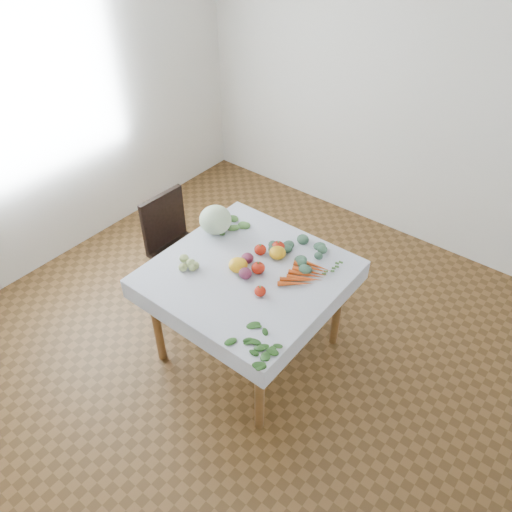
{
  "coord_description": "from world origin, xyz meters",
  "views": [
    {
      "loc": [
        1.51,
        -1.82,
        2.83
      ],
      "look_at": [
        -0.0,
        0.08,
        0.82
      ],
      "focal_mm": 35.0,
      "sensor_mm": 36.0,
      "label": 1
    }
  ],
  "objects_px": {
    "carrot_bunch": "(306,275)",
    "cabbage": "(215,220)",
    "table": "(248,283)",
    "chair": "(174,241)",
    "heirloom_back": "(277,253)"
  },
  "relations": [
    {
      "from": "table",
      "to": "heirloom_back",
      "type": "bearing_deg",
      "value": 73.26
    },
    {
      "from": "table",
      "to": "heirloom_back",
      "type": "relative_size",
      "value": 9.11
    },
    {
      "from": "table",
      "to": "chair",
      "type": "distance_m",
      "value": 0.88
    },
    {
      "from": "cabbage",
      "to": "carrot_bunch",
      "type": "height_order",
      "value": "cabbage"
    },
    {
      "from": "table",
      "to": "carrot_bunch",
      "type": "relative_size",
      "value": 3.01
    },
    {
      "from": "chair",
      "to": "cabbage",
      "type": "relative_size",
      "value": 3.92
    },
    {
      "from": "cabbage",
      "to": "carrot_bunch",
      "type": "bearing_deg",
      "value": -0.04
    },
    {
      "from": "table",
      "to": "chair",
      "type": "xyz_separation_m",
      "value": [
        -0.85,
        0.15,
        -0.16
      ]
    },
    {
      "from": "chair",
      "to": "carrot_bunch",
      "type": "relative_size",
      "value": 2.6
    },
    {
      "from": "carrot_bunch",
      "to": "chair",
      "type": "bearing_deg",
      "value": -178.27
    },
    {
      "from": "chair",
      "to": "heirloom_back",
      "type": "bearing_deg",
      "value": 4.63
    },
    {
      "from": "chair",
      "to": "heirloom_back",
      "type": "relative_size",
      "value": 7.88
    },
    {
      "from": "heirloom_back",
      "to": "chair",
      "type": "bearing_deg",
      "value": -175.37
    },
    {
      "from": "heirloom_back",
      "to": "cabbage",
      "type": "bearing_deg",
      "value": -175.62
    },
    {
      "from": "carrot_bunch",
      "to": "cabbage",
      "type": "bearing_deg",
      "value": 179.96
    }
  ]
}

